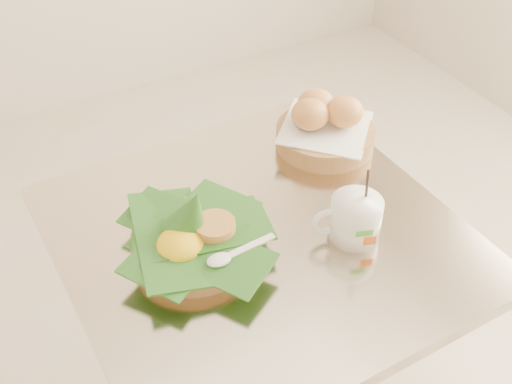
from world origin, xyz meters
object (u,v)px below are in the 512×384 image
cafe_table (259,309)px  rice_basket (193,236)px  bread_basket (324,126)px  coffee_mug (354,218)px

cafe_table → rice_basket: rice_basket is taller
cafe_table → bread_basket: 0.41m
cafe_table → rice_basket: (-0.13, 0.01, 0.26)m
coffee_mug → rice_basket: bearing=159.7°
coffee_mug → bread_basket: bearing=67.4°
rice_basket → coffee_mug: (0.27, -0.10, 0.01)m
cafe_table → coffee_mug: 0.31m
cafe_table → rice_basket: 0.29m
bread_basket → coffee_mug: (-0.11, -0.27, -0.00)m
cafe_table → bread_basket: (0.26, 0.18, 0.26)m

